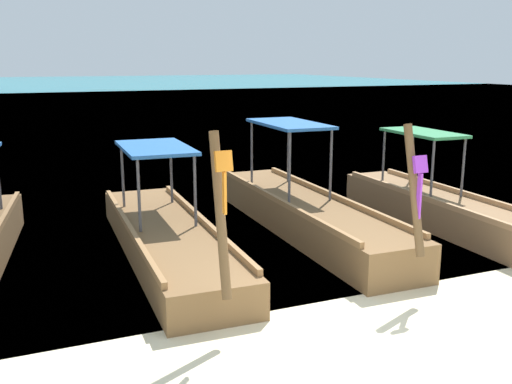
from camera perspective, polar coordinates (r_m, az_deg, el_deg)
ground at (r=6.93m, az=12.57°, el=-16.04°), size 120.00×120.00×0.00m
sea_water at (r=66.79m, az=-20.01°, el=9.30°), size 120.00×120.00×0.00m
longtail_boat_orange_ribbon at (r=10.10m, az=-8.76°, el=-4.47°), size 1.55×6.40×2.51m
longtail_boat_violet_ribbon at (r=11.40m, az=4.92°, el=-2.08°), size 1.38×6.88×2.46m
longtail_boat_red_ribbon at (r=12.36m, az=17.75°, el=-1.55°), size 1.19×6.14×2.59m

